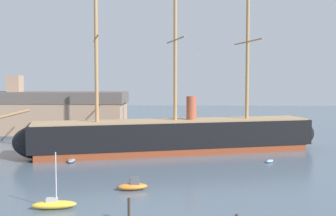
{
  "coord_description": "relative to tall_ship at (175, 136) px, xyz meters",
  "views": [
    {
      "loc": [
        5.79,
        -32.56,
        14.07
      ],
      "look_at": [
        2.9,
        31.9,
        9.75
      ],
      "focal_mm": 43.49,
      "sensor_mm": 36.0,
      "label": 1
    }
  ],
  "objects": [
    {
      "name": "motorboat_far_right",
      "position": [
        24.79,
        7.26,
        -2.97
      ],
      "size": [
        1.88,
        3.31,
        1.31
      ],
      "color": "silver",
      "rests_on": "ground"
    },
    {
      "name": "dinghy_alongside_bow",
      "position": [
        -17.67,
        -9.91,
        -3.14
      ],
      "size": [
        1.18,
        2.53,
        0.59
      ],
      "color": "gray",
      "rests_on": "ground"
    },
    {
      "name": "dinghy_alongside_stern",
      "position": [
        16.58,
        -8.37,
        -3.19
      ],
      "size": [
        1.94,
        2.14,
        0.48
      ],
      "color": "#7FB2D6",
      "rests_on": "ground"
    },
    {
      "name": "sailboat_foreground_left",
      "position": [
        -12.37,
        -35.22,
        -2.9
      ],
      "size": [
        5.02,
        2.31,
        6.3
      ],
      "color": "gold",
      "rests_on": "ground"
    },
    {
      "name": "tall_ship",
      "position": [
        0.0,
        0.0,
        0.0
      ],
      "size": [
        63.95,
        23.68,
        31.51
      ],
      "color": "brown",
      "rests_on": "ground"
    },
    {
      "name": "dinghy_far_left",
      "position": [
        -31.82,
        7.93,
        -3.13
      ],
      "size": [
        2.3,
        2.77,
        0.61
      ],
      "color": "gray",
      "rests_on": "ground"
    },
    {
      "name": "mooring_piling_left_pair",
      "position": [
        -3.57,
        -38.83,
        -2.24
      ],
      "size": [
        0.28,
        0.28,
        2.39
      ],
      "primitive_type": "cylinder",
      "color": "#382B1E",
      "rests_on": "ground"
    },
    {
      "name": "dockside_warehouse_left",
      "position": [
        -37.29,
        22.76,
        2.2
      ],
      "size": [
        52.1,
        14.04,
        15.43
      ],
      "color": "#565659",
      "rests_on": "ground"
    },
    {
      "name": "seagull_in_flight",
      "position": [
        4.13,
        -13.37,
        14.69
      ],
      "size": [
        1.23,
        0.41,
        0.14
      ],
      "color": "silver"
    },
    {
      "name": "sailboat_distant_centre",
      "position": [
        0.37,
        20.42,
        -2.94
      ],
      "size": [
        4.63,
        1.81,
        5.88
      ],
      "color": "#236670",
      "rests_on": "ground"
    },
    {
      "name": "motorboat_near_centre",
      "position": [
        -4.72,
        -27.11,
        -2.87
      ],
      "size": [
        4.09,
        2.37,
        1.61
      ],
      "color": "orange",
      "rests_on": "ground"
    }
  ]
}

